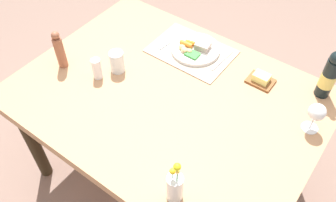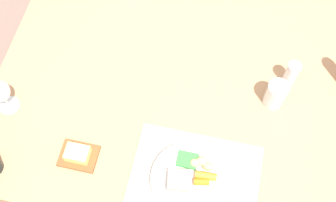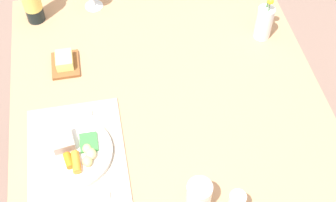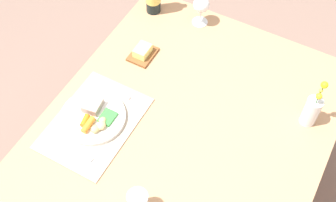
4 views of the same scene
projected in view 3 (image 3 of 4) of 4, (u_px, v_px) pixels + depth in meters
The scene contains 8 objects.
dining_table at pixel (173, 134), 1.62m from camera, with size 1.45×1.09×0.74m.
placemat at pixel (77, 158), 1.47m from camera, with size 0.43×0.31×0.01m, color #A79A87.
dinner_plate at pixel (72, 152), 1.46m from camera, with size 0.26×0.26×0.05m.
fork at pixel (64, 116), 1.56m from camera, with size 0.02×0.19×0.01m, color silver.
knife at pixel (77, 197), 1.38m from camera, with size 0.02×0.20×0.01m, color silver.
flower_vase at pixel (264, 21), 1.75m from camera, with size 0.06×0.06×0.24m.
water_tumbler at pixel (199, 197), 1.34m from camera, with size 0.07×0.07×0.11m.
butter_dish at pixel (65, 62), 1.70m from camera, with size 0.13×0.10×0.05m.
Camera 3 is at (0.88, -0.18, 2.02)m, focal length 49.48 mm.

